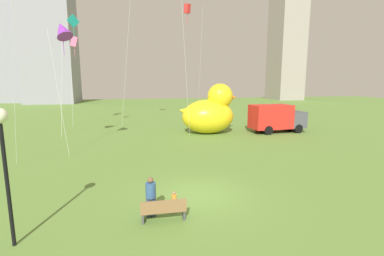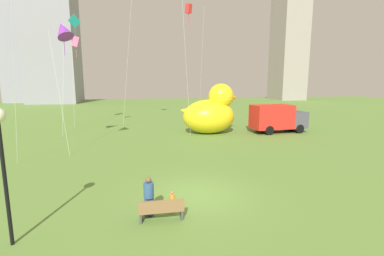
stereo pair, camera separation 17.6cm
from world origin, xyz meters
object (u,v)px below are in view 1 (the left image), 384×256
object	(u,v)px
person_adult	(151,195)
kite_teal	(72,26)
kite_pink	(74,42)
kite_red	(187,10)
lamppost	(2,140)
giant_inflatable_duck	(210,112)
kite_purple	(62,30)
box_truck	(276,118)
person_child	(174,201)
park_bench	(164,210)

from	to	relation	value
person_adult	kite_teal	bearing A→B (deg)	108.19
kite_teal	kite_pink	distance (m)	5.30
kite_red	lamppost	bearing A→B (deg)	-111.72
giant_inflatable_duck	lamppost	distance (m)	21.16
kite_red	kite_purple	size ratio (longest dim) A/B	1.55
person_adult	kite_pink	size ratio (longest dim) A/B	0.16
box_truck	kite_teal	bearing A→B (deg)	171.65
kite_pink	box_truck	bearing A→B (deg)	-21.19
giant_inflatable_duck	kite_purple	size ratio (longest dim) A/B	0.64
kite_pink	kite_red	bearing A→B (deg)	7.87
person_adult	person_child	size ratio (longest dim) A/B	1.84
person_adult	kite_red	xyz separation A→B (m)	(6.18, 25.77, 13.15)
person_child	kite_purple	xyz separation A→B (m)	(-6.24, 10.76, 8.27)
kite_teal	park_bench	bearing A→B (deg)	-71.05
kite_pink	person_child	bearing A→B (deg)	-71.23
person_adult	box_truck	world-z (taller)	box_truck
kite_red	giant_inflatable_duck	bearing A→B (deg)	-86.06
giant_inflatable_duck	kite_teal	size ratio (longest dim) A/B	0.53
person_child	lamppost	world-z (taller)	lamppost
lamppost	box_truck	world-z (taller)	lamppost
person_child	kite_teal	xyz separation A→B (m)	(-7.12, 18.58, 9.89)
kite_teal	person_child	bearing A→B (deg)	-69.04
kite_purple	person_adult	bearing A→B (deg)	-64.22
person_child	box_truck	distance (m)	20.21
giant_inflatable_duck	lamppost	world-z (taller)	giant_inflatable_duck
park_bench	kite_teal	distance (m)	22.66
person_adult	lamppost	size ratio (longest dim) A/B	0.36
kite_red	person_adult	bearing A→B (deg)	-103.50
lamppost	kite_teal	xyz separation A→B (m)	(-1.64, 19.90, 6.84)
kite_purple	kite_pink	world-z (taller)	kite_pink
giant_inflatable_duck	kite_pink	size ratio (longest dim) A/B	0.59
kite_red	box_truck	bearing A→B (deg)	-52.89
person_child	box_truck	xyz separation A→B (m)	(12.72, 15.67, 0.95)
box_truck	kite_teal	world-z (taller)	kite_teal
lamppost	giant_inflatable_duck	bearing A→B (deg)	57.53
park_bench	person_adult	distance (m)	0.79
lamppost	kite_red	world-z (taller)	kite_red
park_bench	kite_red	xyz separation A→B (m)	(5.74, 26.26, 13.57)
park_bench	kite_purple	size ratio (longest dim) A/B	0.18
park_bench	kite_pink	bearing A→B (deg)	107.21
person_adult	box_truck	size ratio (longest dim) A/B	0.28
giant_inflatable_duck	box_truck	world-z (taller)	giant_inflatable_duck
box_truck	kite_purple	xyz separation A→B (m)	(-18.97, -4.91, 7.33)
person_adult	giant_inflatable_duck	bearing A→B (deg)	67.81
person_child	box_truck	bearing A→B (deg)	50.93
box_truck	kite_red	world-z (taller)	kite_red
lamppost	kite_pink	distance (m)	25.89
box_truck	kite_pink	xyz separation A→B (m)	(-20.79, 8.06, 8.11)
giant_inflatable_duck	lamppost	bearing A→B (deg)	-122.47
lamppost	kite_red	distance (m)	30.79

